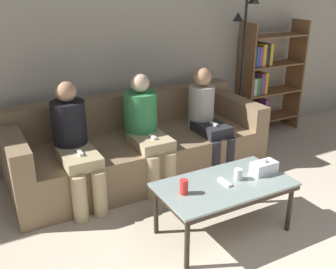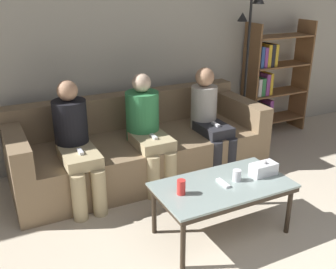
# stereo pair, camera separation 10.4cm
# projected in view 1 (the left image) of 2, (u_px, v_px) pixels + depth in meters

# --- Properties ---
(wall_back) EXTENTS (12.00, 0.06, 2.60)m
(wall_back) POSITION_uv_depth(u_px,v_px,m) (113.00, 45.00, 4.28)
(wall_back) COLOR #B7B2A3
(wall_back) RESTS_ON ground_plane
(couch) EXTENTS (2.64, 0.99, 0.81)m
(couch) POSITION_uv_depth(u_px,v_px,m) (138.00, 148.00, 4.19)
(couch) COLOR #897051
(couch) RESTS_ON ground_plane
(coffee_table) EXTENTS (1.09, 0.59, 0.46)m
(coffee_table) POSITION_uv_depth(u_px,v_px,m) (224.00, 188.00, 3.15)
(coffee_table) COLOR #8C9E99
(coffee_table) RESTS_ON ground_plane
(cup_near_left) EXTENTS (0.07, 0.07, 0.12)m
(cup_near_left) POSITION_uv_depth(u_px,v_px,m) (184.00, 187.00, 2.96)
(cup_near_left) COLOR red
(cup_near_left) RESTS_ON coffee_table
(cup_near_right) EXTENTS (0.07, 0.07, 0.09)m
(cup_near_right) POSITION_uv_depth(u_px,v_px,m) (238.00, 174.00, 3.18)
(cup_near_right) COLOR silver
(cup_near_right) RESTS_ON coffee_table
(tissue_box) EXTENTS (0.22, 0.12, 0.13)m
(tissue_box) POSITION_uv_depth(u_px,v_px,m) (264.00, 167.00, 3.28)
(tissue_box) COLOR white
(tissue_box) RESTS_ON coffee_table
(game_remote) EXTENTS (0.04, 0.15, 0.02)m
(game_remote) POSITION_uv_depth(u_px,v_px,m) (225.00, 182.00, 3.13)
(game_remote) COLOR white
(game_remote) RESTS_ON coffee_table
(bookshelf) EXTENTS (0.90, 0.32, 1.48)m
(bookshelf) POSITION_uv_depth(u_px,v_px,m) (264.00, 80.00, 5.20)
(bookshelf) COLOR brown
(bookshelf) RESTS_ON ground_plane
(standing_lamp) EXTENTS (0.31, 0.26, 1.83)m
(standing_lamp) POSITION_uv_depth(u_px,v_px,m) (244.00, 55.00, 4.72)
(standing_lamp) COLOR black
(standing_lamp) RESTS_ON ground_plane
(seated_person_left_end) EXTENTS (0.31, 0.71, 1.13)m
(seated_person_left_end) POSITION_uv_depth(u_px,v_px,m) (74.00, 141.00, 3.56)
(seated_person_left_end) COLOR tan
(seated_person_left_end) RESTS_ON ground_plane
(seated_person_mid_left) EXTENTS (0.34, 0.67, 1.12)m
(seated_person_mid_left) POSITION_uv_depth(u_px,v_px,m) (145.00, 127.00, 3.90)
(seated_person_mid_left) COLOR tan
(seated_person_mid_left) RESTS_ON ground_plane
(seated_person_mid_right) EXTENTS (0.31, 0.62, 1.11)m
(seated_person_mid_right) POSITION_uv_depth(u_px,v_px,m) (207.00, 117.00, 4.22)
(seated_person_mid_right) COLOR #28282D
(seated_person_mid_right) RESTS_ON ground_plane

